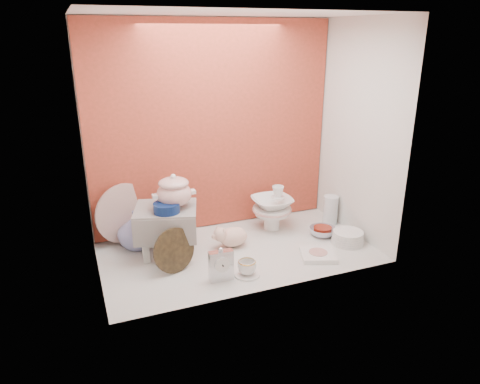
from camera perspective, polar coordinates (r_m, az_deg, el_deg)
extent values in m
plane|color=silver|center=(3.03, -0.21, -7.67)|extent=(1.80, 1.80, 0.00)
cube|color=#C04130|center=(3.22, -3.51, 8.20)|extent=(1.80, 0.06, 1.50)
cube|color=silver|center=(2.58, -19.21, 4.20)|extent=(0.06, 1.00, 1.50)
cube|color=silver|center=(3.19, 15.11, 7.45)|extent=(0.06, 1.00, 1.50)
cube|color=white|center=(2.69, -0.26, 22.02)|extent=(1.80, 1.00, 0.06)
cylinder|color=#0A1D51|center=(2.82, -9.40, -2.00)|extent=(0.22, 0.22, 0.06)
imported|color=silver|center=(3.11, -13.15, -4.70)|extent=(0.34, 0.34, 0.27)
cube|color=silver|center=(2.66, -2.45, -9.26)|extent=(0.15, 0.06, 0.21)
ellipsoid|color=beige|center=(3.06, -0.88, -5.73)|extent=(0.30, 0.25, 0.15)
cylinder|color=white|center=(2.75, 0.89, -10.52)|extent=(0.20, 0.20, 0.01)
imported|color=white|center=(2.73, 0.90, -9.62)|extent=(0.14, 0.14, 0.09)
cube|color=white|center=(3.00, 9.98, -7.90)|extent=(0.29, 0.29, 0.03)
cylinder|color=white|center=(3.21, 13.69, -5.66)|extent=(0.29, 0.29, 0.09)
imported|color=silver|center=(3.30, 10.54, -5.02)|extent=(0.21, 0.21, 0.06)
cylinder|color=silver|center=(3.48, 11.55, -2.26)|extent=(0.13, 0.13, 0.22)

